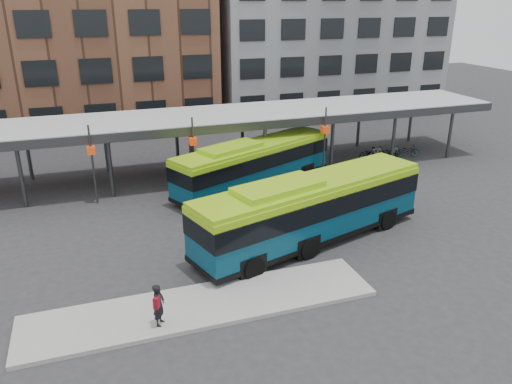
# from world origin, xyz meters

# --- Properties ---
(ground) EXTENTS (120.00, 120.00, 0.00)m
(ground) POSITION_xyz_m (0.00, 0.00, 0.00)
(ground) COLOR #28282B
(ground) RESTS_ON ground
(boarding_island) EXTENTS (14.00, 3.00, 0.18)m
(boarding_island) POSITION_xyz_m (-5.50, -3.00, 0.09)
(boarding_island) COLOR gray
(boarding_island) RESTS_ON ground
(canopy) EXTENTS (40.00, 6.53, 4.80)m
(canopy) POSITION_xyz_m (-0.06, 12.87, 3.91)
(canopy) COLOR #999B9E
(canopy) RESTS_ON ground
(building_brick) EXTENTS (26.00, 14.00, 22.00)m
(building_brick) POSITION_xyz_m (-10.00, 32.00, 11.00)
(building_brick) COLOR brown
(building_brick) RESTS_ON ground
(building_grey) EXTENTS (24.00, 14.00, 20.00)m
(building_grey) POSITION_xyz_m (16.00, 32.00, 10.00)
(building_grey) COLOR slate
(building_grey) RESTS_ON ground
(bus_front) EXTENTS (13.08, 6.32, 3.54)m
(bus_front) POSITION_xyz_m (0.96, 0.93, 1.84)
(bus_front) COLOR #07364D
(bus_front) RESTS_ON ground
(bus_rear) EXTENTS (11.63, 7.13, 3.22)m
(bus_rear) POSITION_xyz_m (0.75, 9.09, 1.67)
(bus_rear) COLOR #07364D
(bus_rear) RESTS_ON ground
(pedestrian) EXTENTS (0.64, 0.73, 1.68)m
(pedestrian) POSITION_xyz_m (-7.31, -3.79, 1.03)
(pedestrian) COLOR black
(pedestrian) RESTS_ON boarding_island
(bike_rack) EXTENTS (4.89, 1.52, 0.98)m
(bike_rack) POSITION_xyz_m (12.60, 11.85, 0.47)
(bike_rack) COLOR slate
(bike_rack) RESTS_ON ground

